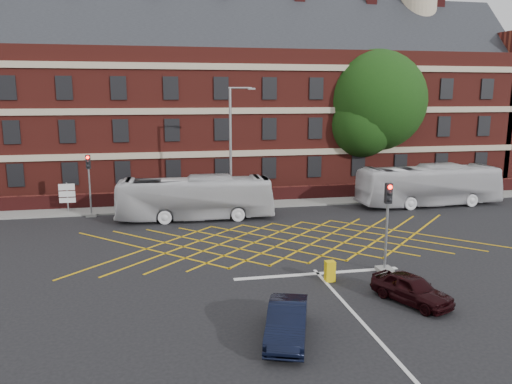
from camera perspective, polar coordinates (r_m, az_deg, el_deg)
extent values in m
plane|color=black|center=(27.11, 4.76, -6.77)|extent=(120.00, 120.00, 0.00)
cube|color=maroon|center=(47.40, -2.47, 8.28)|extent=(50.00, 12.00, 12.00)
cube|color=black|center=(47.50, -2.53, 15.52)|extent=(51.00, 10.61, 10.61)
cube|color=#B7A88C|center=(41.37, -1.18, 9.27)|extent=(50.00, 0.18, 0.50)
cube|color=black|center=(41.46, -1.18, 7.20)|extent=(1.20, 0.14, 1.80)
cylinder|color=#B7A88C|center=(53.56, 17.85, 17.74)|extent=(3.60, 3.60, 6.00)
cube|color=#4A1413|center=(39.24, -0.41, -0.31)|extent=(56.00, 0.50, 1.10)
cube|color=slate|center=(38.38, -0.13, -1.32)|extent=(60.00, 3.00, 0.12)
cube|color=#CC990C|center=(28.95, 3.68, -5.57)|extent=(8.22, 8.22, 0.02)
cube|color=silver|center=(23.94, 7.07, -9.23)|extent=(8.00, 0.30, 0.02)
cube|color=silver|center=(18.40, 13.62, -15.96)|extent=(0.15, 14.00, 0.02)
imported|color=silver|center=(33.78, -6.96, -0.68)|extent=(10.59, 2.88, 2.92)
imported|color=silver|center=(39.96, 19.17, 0.72)|extent=(11.16, 2.92, 3.09)
imported|color=black|center=(17.71, 3.57, -14.57)|extent=(2.42, 3.99, 1.24)
imported|color=black|center=(21.42, 17.35, -10.51)|extent=(2.70, 3.71, 1.17)
cylinder|color=black|center=(46.32, 13.20, 4.20)|extent=(0.90, 0.90, 5.99)
sphere|color=black|center=(46.02, 13.47, 10.11)|extent=(8.91, 8.91, 8.91)
sphere|color=black|center=(44.75, 12.02, 7.62)|extent=(5.79, 5.79, 5.79)
sphere|color=black|center=(47.42, 14.65, 8.16)|extent=(5.35, 5.35, 5.35)
cube|color=slate|center=(24.78, 14.47, -8.58)|extent=(0.70, 0.70, 0.20)
cylinder|color=gray|center=(24.29, 14.66, -4.90)|extent=(0.12, 0.12, 3.50)
cube|color=black|center=(23.82, 14.90, -0.15)|extent=(0.30, 0.25, 0.95)
sphere|color=#FF0C05|center=(23.64, 15.08, 0.54)|extent=(0.20, 0.20, 0.20)
cube|color=slate|center=(36.44, -18.28, -2.49)|extent=(0.70, 0.70, 0.20)
cylinder|color=gray|center=(36.11, -18.44, 0.06)|extent=(0.12, 0.12, 3.50)
cube|color=black|center=(35.80, -18.64, 3.28)|extent=(0.30, 0.25, 0.95)
sphere|color=#FF0C05|center=(35.62, -18.70, 3.76)|extent=(0.20, 0.20, 0.20)
cube|color=slate|center=(35.79, -2.86, -2.18)|extent=(1.00, 1.00, 0.20)
cylinder|color=gray|center=(35.06, -2.92, 4.64)|extent=(0.18, 0.18, 8.74)
cylinder|color=gray|center=(34.95, -1.83, 11.80)|extent=(1.60, 0.12, 0.12)
cube|color=gray|center=(35.09, -0.52, 11.73)|extent=(0.50, 0.20, 0.12)
cylinder|color=gray|center=(37.75, -20.74, -0.64)|extent=(0.10, 0.10, 2.20)
cube|color=silver|center=(37.53, -20.84, 0.53)|extent=(1.10, 0.06, 0.45)
cube|color=silver|center=(37.62, -20.79, -0.22)|extent=(1.10, 0.06, 0.40)
cube|color=silver|center=(37.70, -20.74, -0.89)|extent=(1.10, 0.06, 0.35)
cube|color=gold|center=(22.97, 8.44, -8.94)|extent=(0.43, 0.38, 0.94)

